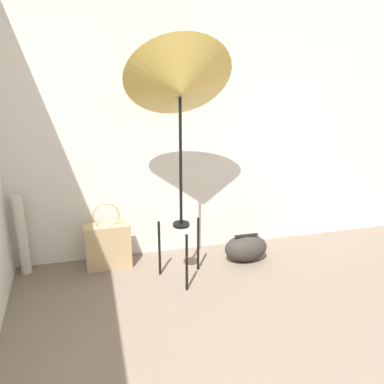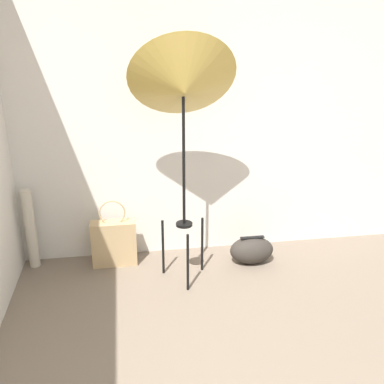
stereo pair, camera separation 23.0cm
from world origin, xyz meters
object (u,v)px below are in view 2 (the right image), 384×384
Objects in this scene: duffel_bag at (252,250)px; photo_umbrella at (183,87)px; tote_bag at (114,242)px; paper_roll at (30,229)px.

photo_umbrella is at bearing -165.86° from duffel_bag.
tote_bag is 1.14m from duffel_bag.
photo_umbrella is 2.77× the size of paper_roll.
tote_bag is at bearing 172.23° from duffel_bag.
tote_bag is (-0.54, 0.30, -1.29)m from photo_umbrella.
tote_bag reaches higher than duffel_bag.
photo_umbrella is 5.05× the size of duffel_bag.
duffel_bag is at bearing -7.25° from paper_roll.
photo_umbrella is 1.70m from paper_roll.
paper_roll is (-1.20, 0.38, -1.15)m from photo_umbrella.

